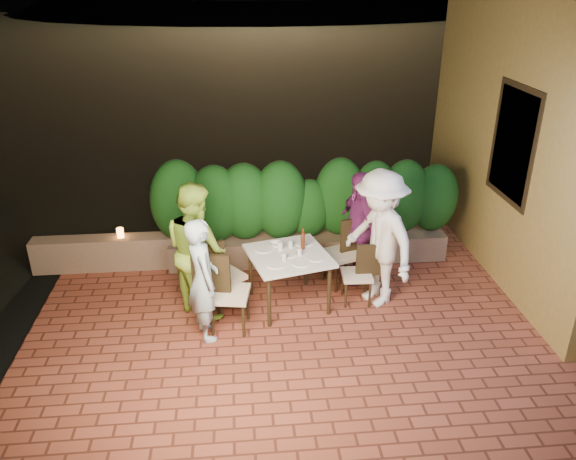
{
  "coord_description": "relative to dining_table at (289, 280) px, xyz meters",
  "views": [
    {
      "loc": [
        -0.84,
        -5.36,
        4.09
      ],
      "look_at": [
        -0.22,
        1.14,
        1.05
      ],
      "focal_mm": 35.0,
      "sensor_mm": 36.0,
      "label": 1
    }
  ],
  "objects": [
    {
      "name": "glass_se",
      "position": [
        0.04,
        0.2,
        0.42
      ],
      "size": [
        0.06,
        0.06,
        0.1
      ],
      "primitive_type": "cylinder",
      "color": "silver",
      "rests_on": "dining_table"
    },
    {
      "name": "glass_sw",
      "position": [
        -0.1,
        0.14,
        0.43
      ],
      "size": [
        0.07,
        0.07,
        0.11
      ],
      "primitive_type": "cylinder",
      "color": "silver",
      "rests_on": "dining_table"
    },
    {
      "name": "parapet_lamp",
      "position": [
        -2.37,
        1.26,
        0.2
      ],
      "size": [
        0.1,
        0.1,
        0.14
      ],
      "primitive_type": "cylinder",
      "color": "orange",
      "rests_on": "parapet"
    },
    {
      "name": "beer_bottle",
      "position": [
        0.2,
        0.14,
        0.53
      ],
      "size": [
        0.06,
        0.06,
        0.3
      ],
      "primitive_type": null,
      "color": "#4D200C",
      "rests_on": "dining_table"
    },
    {
      "name": "ground",
      "position": [
        0.22,
        -1.04,
        -0.4
      ],
      "size": [
        400.0,
        400.0,
        0.0
      ],
      "primitive_type": "plane",
      "color": "black",
      "rests_on": "ground"
    },
    {
      "name": "plate_front",
      "position": [
        0.13,
        -0.27,
        0.38
      ],
      "size": [
        0.22,
        0.22,
        0.01
      ],
      "primitive_type": "cylinder",
      "color": "white",
      "rests_on": "dining_table"
    },
    {
      "name": "plate_sw",
      "position": [
        -0.32,
        0.16,
        0.38
      ],
      "size": [
        0.23,
        0.23,
        0.01
      ],
      "primitive_type": "cylinder",
      "color": "white",
      "rests_on": "dining_table"
    },
    {
      "name": "glass_nw",
      "position": [
        -0.07,
        -0.16,
        0.43
      ],
      "size": [
        0.06,
        0.06,
        0.1
      ],
      "primitive_type": "cylinder",
      "color": "silver",
      "rests_on": "dining_table"
    },
    {
      "name": "planter",
      "position": [
        0.42,
        1.26,
        -0.17
      ],
      "size": [
        4.2,
        0.55,
        0.4
      ],
      "primitive_type": "cube",
      "color": "brown",
      "rests_on": "ground"
    },
    {
      "name": "parapet",
      "position": [
        -2.58,
        1.26,
        -0.12
      ],
      "size": [
        2.2,
        0.3,
        0.5
      ],
      "primitive_type": "cube",
      "color": "brown",
      "rests_on": "ground"
    },
    {
      "name": "chair_right_back",
      "position": [
        0.79,
        0.49,
        0.11
      ],
      "size": [
        0.58,
        0.58,
        0.98
      ],
      "primitive_type": null,
      "rotation": [
        0.0,
        0.0,
        3.48
      ],
      "color": "black",
      "rests_on": "ground"
    },
    {
      "name": "bowl",
      "position": [
        -0.14,
        0.28,
        0.39
      ],
      "size": [
        0.18,
        0.18,
        0.04
      ],
      "primitive_type": "imported",
      "rotation": [
        0.0,
        0.0,
        0.14
      ],
      "color": "white",
      "rests_on": "dining_table"
    },
    {
      "name": "hedge",
      "position": [
        0.42,
        1.26,
        0.57
      ],
      "size": [
        4.0,
        0.7,
        1.1
      ],
      "primitive_type": null,
      "color": "#124213",
      "rests_on": "planter"
    },
    {
      "name": "glass_ne",
      "position": [
        0.14,
        -0.04,
        0.42
      ],
      "size": [
        0.06,
        0.06,
        0.1
      ],
      "primitive_type": "cylinder",
      "color": "silver",
      "rests_on": "dining_table"
    },
    {
      "name": "chair_left_front",
      "position": [
        -0.77,
        -0.46,
        0.13
      ],
      "size": [
        0.54,
        0.54,
        1.01
      ],
      "primitive_type": null,
      "rotation": [
        0.0,
        0.0,
        -0.17
      ],
      "color": "black",
      "rests_on": "ground"
    },
    {
      "name": "diner_white",
      "position": [
        1.17,
        -0.03,
        0.56
      ],
      "size": [
        1.15,
        1.38,
        1.86
      ],
      "primitive_type": "imported",
      "rotation": [
        0.0,
        0.0,
        -1.11
      ],
      "color": "white",
      "rests_on": "ground"
    },
    {
      "name": "building_wall",
      "position": [
        3.82,
        0.96,
        2.12
      ],
      "size": [
        1.6,
        5.0,
        5.0
      ],
      "primitive_type": "cube",
      "color": "olive",
      "rests_on": "ground"
    },
    {
      "name": "dining_table",
      "position": [
        0.0,
        0.0,
        0.0
      ],
      "size": [
        1.19,
        1.19,
        0.75
      ],
      "primitive_type": null,
      "rotation": [
        0.0,
        0.0,
        0.25
      ],
      "color": "white",
      "rests_on": "ground"
    },
    {
      "name": "diner_purple",
      "position": [
        1.04,
        0.59,
        0.44
      ],
      "size": [
        0.64,
        1.03,
        1.64
      ],
      "primitive_type": "imported",
      "rotation": [
        0.0,
        0.0,
        -1.3
      ],
      "color": "#782871",
      "rests_on": "ground"
    },
    {
      "name": "window_pane",
      "position": [
        3.04,
        0.46,
        1.62
      ],
      "size": [
        0.08,
        1.0,
        1.4
      ],
      "primitive_type": "cube",
      "color": "black",
      "rests_on": "building_wall"
    },
    {
      "name": "plate_nw",
      "position": [
        -0.19,
        -0.27,
        0.38
      ],
      "size": [
        0.23,
        0.23,
        0.01
      ],
      "primitive_type": "cylinder",
      "color": "white",
      "rests_on": "dining_table"
    },
    {
      "name": "diner_blue",
      "position": [
        -1.07,
        -0.6,
        0.4
      ],
      "size": [
        0.52,
        0.65,
        1.56
      ],
      "primitive_type": "imported",
      "rotation": [
        0.0,
        0.0,
        1.87
      ],
      "color": "#A6C6D6",
      "rests_on": "ground"
    },
    {
      "name": "window_frame",
      "position": [
        3.03,
        0.46,
        1.62
      ],
      "size": [
        0.06,
        1.15,
        1.55
      ],
      "primitive_type": "cube",
      "color": "black",
      "rests_on": "building_wall"
    },
    {
      "name": "plate_ne",
      "position": [
        0.32,
        -0.14,
        0.38
      ],
      "size": [
        0.21,
        0.21,
        0.01
      ],
      "primitive_type": "cylinder",
      "color": "white",
      "rests_on": "dining_table"
    },
    {
      "name": "plate_se",
      "position": [
        0.23,
        0.3,
        0.38
      ],
      "size": [
        0.24,
        0.24,
        0.01
      ],
      "primitive_type": "cylinder",
      "color": "white",
      "rests_on": "dining_table"
    },
    {
      "name": "chair_left_back",
      "position": [
        -0.85,
        0.0,
        0.12
      ],
      "size": [
        0.64,
        0.64,
        0.99
      ],
      "primitive_type": null,
      "rotation": [
        0.0,
        0.0,
        0.63
      ],
      "color": "black",
      "rests_on": "ground"
    },
    {
      "name": "terrace_floor",
      "position": [
        0.22,
        -0.54,
        -0.45
      ],
      "size": [
        7.0,
        6.0,
        0.15
      ],
      "primitive_type": "cube",
      "color": "brown",
      "rests_on": "ground"
    },
    {
      "name": "plate_centre",
      "position": [
        -0.01,
        -0.01,
        0.38
      ],
      "size": [
        0.21,
        0.21,
        0.01
      ],
      "primitive_type": "cylinder",
      "color": "white",
      "rests_on": "dining_table"
    },
    {
      "name": "hill",
      "position": [
        2.22,
        58.96,
        -4.38
      ],
      "size": [
        52.0,
        40.0,
        22.0
      ],
      "primitive_type": "ellipsoid",
      "color": "black",
      "rests_on": "ground"
    },
    {
      "name": "chair_right_front",
      "position": [
        0.91,
        -0.01,
        0.05
      ],
      "size": [
        0.41,
        0.41,
        0.84
      ],
      "primitive_type": null,
      "rotation": [
        0.0,
        0.0,
        3.09
      ],
      "color": "black",
      "rests_on": "ground"
    },
    {
      "name": "diner_green",
      "position": [
        -1.17,
        -0.02,
        0.51
      ],
      "size": [
        1.05,
        1.09,
        1.78
      ],
      "primitive_type": "imported",
      "rotation": [
        0.0,
        0.0,
        2.18
      ],
      "color": "#98C83E",
      "rests_on": "ground"
    }
  ]
}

